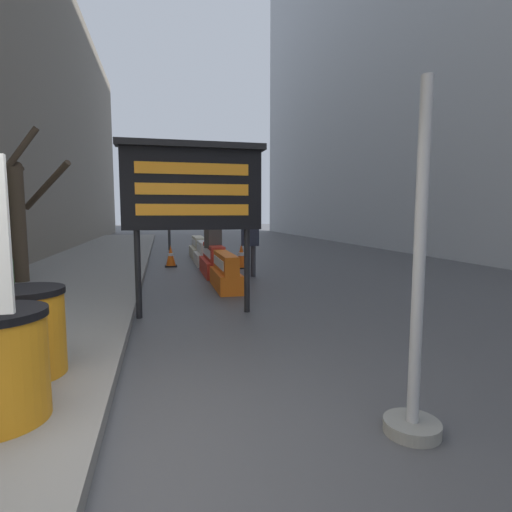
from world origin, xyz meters
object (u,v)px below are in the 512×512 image
Objects in this scene: barrel_drum_middle at (26,332)px; traffic_light_near_curb at (168,186)px; jersey_barrier_white at (205,254)px; traffic_cone_near at (171,256)px; pedestrian_worker at (250,239)px; message_board at (193,188)px; pedestrian_passerby at (213,242)px; traffic_cone_mid at (241,256)px; jersey_barrier_orange_far at (226,273)px; jersey_barrier_cream at (199,248)px; jersey_barrier_red_striped at (213,261)px.

barrel_drum_middle is 0.21× the size of traffic_light_near_curb.
jersey_barrier_white is 2.33× the size of traffic_cone_near.
pedestrian_worker is (1.98, -8.45, -1.95)m from traffic_light_near_curb.
message_board is at bearing 83.64° from pedestrian_worker.
traffic_cone_near is 0.43× the size of pedestrian_passerby.
barrel_drum_middle is at bearing -114.96° from traffic_cone_mid.
pedestrian_worker is (3.65, 6.34, 0.46)m from barrel_drum_middle.
message_board is at bearing -97.51° from jersey_barrier_white.
jersey_barrier_orange_far is at bearing -90.00° from jersey_barrier_white.
jersey_barrier_cream is (2.72, 11.44, -0.22)m from barrel_drum_middle.
jersey_barrier_white is at bearing 90.00° from jersey_barrier_orange_far.
jersey_barrier_cream reaches higher than traffic_cone_near.
traffic_cone_mid is 0.49× the size of pedestrian_passerby.
traffic_light_near_curb is at bearing 90.78° from message_board.
pedestrian_passerby is at bearing -127.74° from traffic_cone_mid.
jersey_barrier_red_striped is 2.29m from traffic_cone_near.
message_board is 1.77× the size of jersey_barrier_white.
barrel_drum_middle is at bearing -126.10° from message_board.
jersey_barrier_red_striped is at bearing 90.00° from jersey_barrier_orange_far.
pedestrian_worker is (-0.09, -1.70, 0.65)m from traffic_cone_mid.
barrel_drum_middle is 11.76m from jersey_barrier_cream.
jersey_barrier_orange_far is at bearing 78.56° from pedestrian_worker.
traffic_light_near_curb is (-1.05, 5.54, 2.64)m from jersey_barrier_white.
pedestrian_passerby is (1.10, -2.26, 0.61)m from traffic_cone_near.
jersey_barrier_orange_far is at bearing -107.31° from traffic_cone_mid.
pedestrian_worker is (0.93, -0.60, 0.66)m from jersey_barrier_red_striped.
pedestrian_worker is (1.82, 3.83, -1.10)m from message_board.
jersey_barrier_orange_far is 0.88× the size of jersey_barrier_red_striped.
barrel_drum_middle is 15.07m from traffic_light_near_curb.
pedestrian_worker is (2.07, -2.59, 0.70)m from traffic_cone_near.
jersey_barrier_red_striped is at bearing -132.70° from traffic_cone_mid.
barrel_drum_middle reaches higher than jersey_barrier_orange_far.
jersey_barrier_red_striped reaches higher than traffic_cone_near.
jersey_barrier_orange_far is at bearing -84.00° from traffic_light_near_curb.
jersey_barrier_white is 0.77× the size of jersey_barrier_cream.
barrel_drum_middle reaches higher than jersey_barrier_white.
traffic_cone_mid is at bearing 47.30° from jersey_barrier_red_striped.
traffic_light_near_curb is 8.43m from pedestrian_passerby.
jersey_barrier_orange_far is at bearing -113.77° from pedestrian_passerby.
traffic_light_near_curb reaches higher than jersey_barrier_cream.
jersey_barrier_cream is 2.65× the size of traffic_cone_mid.
traffic_cone_mid is at bearing -74.04° from pedestrian_worker.
jersey_barrier_orange_far is at bearing -90.00° from jersey_barrier_red_striped.
message_board is 4.13× the size of traffic_cone_near.
traffic_cone_mid is 1.83m from pedestrian_worker.
traffic_cone_mid is (1.02, 1.11, 0.01)m from jersey_barrier_red_striped.
jersey_barrier_white is (0.89, 6.73, -1.79)m from message_board.
jersey_barrier_orange_far is 1.05× the size of pedestrian_worker.
traffic_light_near_curb is 2.35× the size of pedestrian_worker.
message_board is 1.37× the size of jersey_barrier_red_striped.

